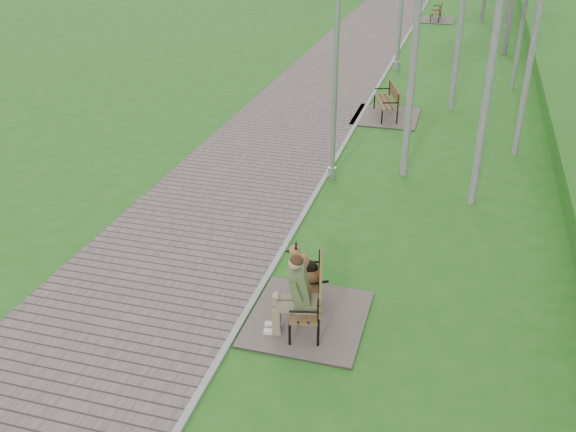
# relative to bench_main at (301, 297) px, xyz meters

# --- Properties ---
(ground) EXTENTS (120.00, 120.00, 0.00)m
(ground) POSITION_rel_bench_main_xyz_m (-0.86, 4.16, -0.42)
(ground) COLOR #246B18
(ground) RESTS_ON ground
(walkway) EXTENTS (3.50, 67.00, 0.04)m
(walkway) POSITION_rel_bench_main_xyz_m (-2.61, 25.66, -0.40)
(walkway) COLOR #655852
(walkway) RESTS_ON ground
(kerb) EXTENTS (0.10, 67.00, 0.05)m
(kerb) POSITION_rel_bench_main_xyz_m (-0.86, 25.66, -0.40)
(kerb) COLOR #999993
(kerb) RESTS_ON ground
(bench_main) EXTENTS (1.73, 1.92, 1.51)m
(bench_main) POSITION_rel_bench_main_xyz_m (0.00, 0.00, 0.00)
(bench_main) COLOR #655852
(bench_main) RESTS_ON ground
(bench_second) EXTENTS (1.80, 2.00, 1.11)m
(bench_second) POSITION_rel_bench_main_xyz_m (-0.18, 10.04, -0.22)
(bench_second) COLOR #655852
(bench_second) RESTS_ON ground
(bench_third) EXTENTS (1.72, 1.91, 1.05)m
(bench_third) POSITION_rel_bench_main_xyz_m (0.04, 25.73, -0.23)
(bench_third) COLOR #655852
(bench_third) RESTS_ON ground
(lamp_post_near) EXTENTS (0.18, 0.18, 4.62)m
(lamp_post_near) POSITION_rel_bench_main_xyz_m (-0.71, 5.37, 1.74)
(lamp_post_near) COLOR #A0A3A8
(lamp_post_near) RESTS_ON ground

